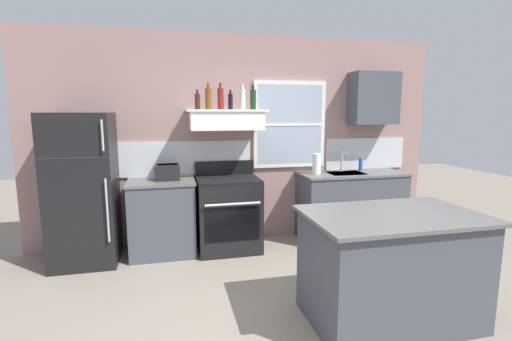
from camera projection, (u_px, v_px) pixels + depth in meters
The scene contains 19 objects.
ground_plane at pixel (297, 329), 2.92m from camera, with size 16.00×16.00×0.00m, color gray.
back_wall at pixel (244, 140), 4.86m from camera, with size 5.40×0.11×2.70m.
refrigerator at pixel (83, 189), 4.12m from camera, with size 0.70×0.72×1.71m.
counter_left_of_stove at pixel (162, 217), 4.44m from camera, with size 0.79×0.63×0.91m.
toaster at pixel (168, 172), 4.38m from camera, with size 0.30×0.20×0.19m.
stove_range at pixel (228, 213), 4.58m from camera, with size 0.76×0.69×1.09m.
range_hood_shelf at pixel (226, 120), 4.49m from camera, with size 0.96×0.52×0.24m.
bottle_brown_stout at pixel (197, 101), 4.35m from camera, with size 0.06×0.06×0.23m.
bottle_amber_wine at pixel (208, 98), 4.37m from camera, with size 0.07×0.07×0.31m.
bottle_red_label_wine at pixel (221, 99), 4.45m from camera, with size 0.07×0.07×0.32m.
bottle_balsamic_dark at pixel (230, 101), 4.47m from camera, with size 0.06×0.06×0.24m.
bottle_clear_tall at pixel (243, 99), 4.47m from camera, with size 0.06×0.06×0.30m.
bottle_dark_green_wine at pixel (253, 99), 4.55m from camera, with size 0.07×0.07×0.30m.
counter_right_with_sink at pixel (351, 205), 5.01m from camera, with size 1.43×0.63×0.91m.
sink_faucet at pixel (342, 159), 4.98m from camera, with size 0.03×0.17×0.28m.
paper_towel_roll at pixel (317, 164), 4.80m from camera, with size 0.11×0.11×0.27m, color white.
dish_soap_bottle at pixel (361, 164), 5.06m from camera, with size 0.06×0.06×0.18m, color blue.
kitchen_island at pixel (390, 267), 3.00m from camera, with size 1.40×0.90×0.91m.
upper_cabinet_right at pixel (373, 98), 5.00m from camera, with size 0.64×0.32×0.70m.
Camera 1 is at (-0.94, -2.54, 1.71)m, focal length 25.72 mm.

